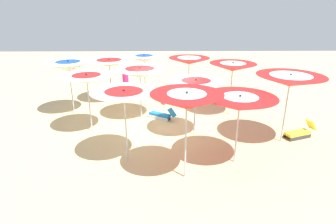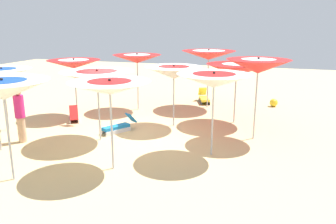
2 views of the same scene
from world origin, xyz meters
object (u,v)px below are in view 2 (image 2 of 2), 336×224
beach_umbrella_3 (214,80)px  beach_umbrella_6 (110,88)px  beach_ball (274,103)px  beachgoer_0 (20,114)px  beach_umbrella_1 (236,70)px  beach_umbrella_11 (2,74)px  beach_umbrella_9 (3,90)px  beach_umbrella_0 (258,66)px  beach_umbrella_5 (137,59)px  beach_umbrella_2 (209,55)px  lounger_0 (74,116)px  lounger_2 (118,126)px  beach_umbrella_8 (74,64)px  lounger_1 (204,98)px  beach_umbrella_7 (97,77)px  beach_umbrella_4 (174,72)px

beach_umbrella_3 → beach_umbrella_6: beach_umbrella_3 is taller
beach_ball → beachgoer_0: bearing=-45.9°
beach_umbrella_1 → beach_umbrella_11: size_ratio=1.02×
beach_umbrella_9 → beach_umbrella_11: bearing=-136.3°
beach_umbrella_0 → beach_umbrella_5: 5.46m
beach_umbrella_3 → beach_ball: (-6.39, 1.59, -1.93)m
beach_umbrella_2 → beach_umbrella_11: beach_umbrella_2 is taller
beach_umbrella_9 → beach_umbrella_5: bearing=177.9°
beach_umbrella_2 → beach_ball: (-0.98, 2.78, -2.09)m
beach_umbrella_11 → lounger_0: 2.81m
beach_umbrella_5 → lounger_2: bearing=9.9°
beach_umbrella_3 → lounger_2: beach_umbrella_3 is taller
beach_umbrella_2 → beach_umbrella_5: (1.31, -2.72, -0.12)m
beach_umbrella_8 → lounger_1: (-3.80, 4.31, -1.85)m
lounger_1 → lounger_2: bearing=-40.3°
beach_umbrella_2 → lounger_2: beach_umbrella_2 is taller
beach_umbrella_1 → beach_umbrella_9: (6.31, -4.38, 0.19)m
beach_umbrella_7 → beachgoer_0: 2.62m
beach_umbrella_2 → lounger_2: 5.29m
beach_umbrella_1 → beach_umbrella_3: beach_umbrella_3 is taller
beach_umbrella_11 → beachgoer_0: beach_umbrella_11 is taller
beach_umbrella_9 → lounger_2: bearing=168.8°
beach_umbrella_3 → beach_umbrella_0: bearing=149.9°
lounger_0 → beach_ball: (-4.69, 7.09, -0.04)m
beach_umbrella_1 → lounger_1: (-2.82, -1.71, -1.75)m
beach_umbrella_4 → beach_ball: beach_umbrella_4 is taller
beach_umbrella_5 → lounger_2: 3.66m
lounger_2 → beach_umbrella_3: bearing=104.1°
beach_umbrella_5 → beach_ball: size_ratio=6.85×
beach_umbrella_7 → lounger_0: beach_umbrella_7 is taller
beach_umbrella_7 → beachgoer_0: (0.91, -2.19, -1.10)m
beach_umbrella_1 → beach_umbrella_3: 3.40m
beach_umbrella_2 → beach_umbrella_5: 3.02m
beach_umbrella_0 → beach_umbrella_11: beach_umbrella_0 is taller
beach_umbrella_11 → beach_umbrella_3: bearing=88.8°
beach_umbrella_11 → lounger_0: (-1.55, 1.60, -1.72)m
beach_umbrella_4 → beachgoer_0: size_ratio=1.30×
beach_umbrella_7 → beach_umbrella_0: bearing=108.9°
beach_umbrella_3 → lounger_0: size_ratio=2.07×
beach_umbrella_0 → beach_umbrella_3: (1.77, -1.03, -0.20)m
beach_umbrella_8 → beach_umbrella_1: bearing=99.2°
beach_umbrella_7 → beach_umbrella_11: (0.04, -3.52, -0.05)m
beach_umbrella_6 → beach_umbrella_9: (1.26, -1.96, 0.07)m
beach_umbrella_9 → lounger_0: 5.18m
beach_umbrella_11 → beach_ball: size_ratio=6.25×
beach_umbrella_2 → beach_umbrella_1: bearing=34.7°
beach_umbrella_8 → beach_umbrella_11: beach_umbrella_8 is taller
beach_umbrella_11 → lounger_2: size_ratio=1.76×
beach_umbrella_3 → beach_umbrella_4: beach_umbrella_3 is taller
beach_umbrella_3 → beach_umbrella_11: size_ratio=1.08×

